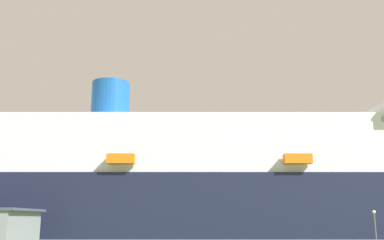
% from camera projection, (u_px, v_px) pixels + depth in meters
% --- Properties ---
extents(cruise_ship, '(263.80, 56.59, 57.11)m').
position_uv_depth(cruise_ship, '(210.00, 187.00, 143.52)').
color(cruise_ship, '#191E38').
rests_on(cruise_ship, ground_plane).
extents(street_lamp, '(0.56, 0.56, 7.06)m').
position_uv_depth(street_lamp, '(375.00, 225.00, 71.35)').
color(street_lamp, slate).
rests_on(street_lamp, ground_plane).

